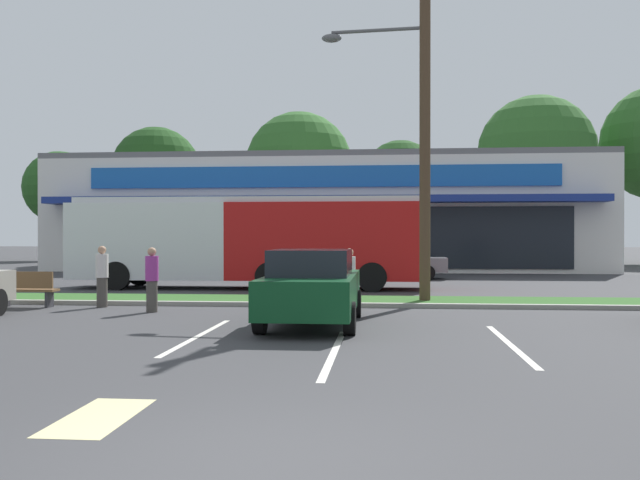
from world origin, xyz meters
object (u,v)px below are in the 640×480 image
object	(u,v)px
bus_stop_bench	(26,288)
car_2	(312,287)
city_bus	(249,239)
utility_pole	(420,100)
pedestrian_near_bench	(102,276)
pedestrian_by_pole	(349,279)
car_1	(393,262)
pedestrian_mid	(152,280)

from	to	relation	value
bus_stop_bench	car_2	xyz separation A→B (m)	(7.91, -2.99, 0.31)
city_bus	utility_pole	bearing A→B (deg)	137.19
car_2	pedestrian_near_bench	size ratio (longest dim) A/B	2.90
car_2	pedestrian_near_bench	bearing A→B (deg)	61.54
car_2	pedestrian_by_pole	bearing A→B (deg)	-10.90
car_1	pedestrian_by_pole	size ratio (longest dim) A/B	2.87
city_bus	pedestrian_mid	size ratio (longest dim) A/B	7.95
pedestrian_by_pole	pedestrian_mid	distance (m)	4.93
city_bus	pedestrian_near_bench	size ratio (longest dim) A/B	7.85
pedestrian_by_pole	bus_stop_bench	bearing A→B (deg)	169.35
car_2	utility_pole	bearing A→B (deg)	-27.49
pedestrian_near_bench	pedestrian_mid	size ratio (longest dim) A/B	1.01
city_bus	car_1	distance (m)	8.22
car_2	pedestrian_mid	world-z (taller)	pedestrian_mid
car_1	pedestrian_by_pole	world-z (taller)	pedestrian_by_pole
city_bus	car_2	xyz separation A→B (m)	(3.36, -10.13, -0.96)
utility_pole	pedestrian_mid	distance (m)	8.64
utility_pole	bus_stop_bench	size ratio (longest dim) A/B	6.60
city_bus	car_1	size ratio (longest dim) A/B	2.83
pedestrian_mid	car_2	bearing A→B (deg)	-37.45
city_bus	pedestrian_by_pole	xyz separation A→B (m)	(3.97, -6.93, -0.98)
bus_stop_bench	car_2	bearing A→B (deg)	159.29
pedestrian_near_bench	car_2	bearing A→B (deg)	156.87
bus_stop_bench	car_1	world-z (taller)	car_1
car_2	pedestrian_near_bench	world-z (taller)	pedestrian_near_bench
utility_pole	pedestrian_near_bench	bearing A→B (deg)	-169.53
car_2	car_1	bearing A→B (deg)	-6.57
utility_pole	city_bus	xyz separation A→B (m)	(-5.83, 5.37, -3.86)
utility_pole	city_bus	bearing A→B (deg)	137.40
utility_pole	bus_stop_bench	world-z (taller)	utility_pole
city_bus	pedestrian_near_bench	bearing A→B (deg)	69.45
bus_stop_bench	pedestrian_near_bench	world-z (taller)	pedestrian_near_bench
car_1	city_bus	bearing A→B (deg)	-129.96
car_2	bus_stop_bench	bearing A→B (deg)	69.29
city_bus	bus_stop_bench	distance (m)	8.56
car_1	car_2	bearing A→B (deg)	-96.57
pedestrian_near_bench	bus_stop_bench	bearing A→B (deg)	11.63
car_2	pedestrian_near_bench	distance (m)	6.73
bus_stop_bench	city_bus	bearing A→B (deg)	-122.53
bus_stop_bench	car_1	distance (m)	16.59
pedestrian_near_bench	pedestrian_by_pole	xyz separation A→B (m)	(6.54, -0.01, -0.03)
pedestrian_by_pole	car_2	bearing A→B (deg)	-112.95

